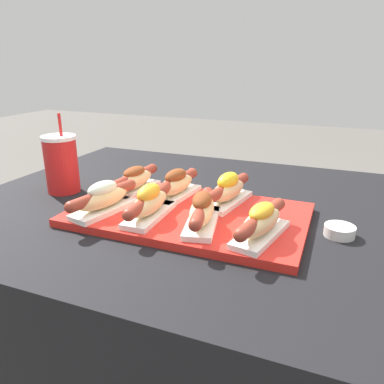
% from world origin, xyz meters
% --- Properties ---
extents(patio_table, '(1.11, 0.93, 0.74)m').
position_xyz_m(patio_table, '(0.00, 0.00, 0.37)').
color(patio_table, black).
rests_on(patio_table, ground_plane).
extents(serving_tray, '(0.53, 0.32, 0.02)m').
position_xyz_m(serving_tray, '(0.06, -0.10, 0.75)').
color(serving_tray, red).
rests_on(serving_tray, patio_table).
extents(hot_dog_0, '(0.09, 0.20, 0.07)m').
position_xyz_m(hot_dog_0, '(-0.12, -0.18, 0.79)').
color(hot_dog_0, white).
rests_on(hot_dog_0, serving_tray).
extents(hot_dog_1, '(0.06, 0.21, 0.08)m').
position_xyz_m(hot_dog_1, '(-0.01, -0.16, 0.79)').
color(hot_dog_1, white).
rests_on(hot_dog_1, serving_tray).
extents(hot_dog_2, '(0.09, 0.20, 0.07)m').
position_xyz_m(hot_dog_2, '(0.11, -0.16, 0.79)').
color(hot_dog_2, white).
rests_on(hot_dog_2, serving_tray).
extents(hot_dog_3, '(0.09, 0.20, 0.07)m').
position_xyz_m(hot_dog_3, '(0.24, -0.17, 0.79)').
color(hot_dog_3, white).
rests_on(hot_dog_3, serving_tray).
extents(hot_dog_4, '(0.07, 0.21, 0.07)m').
position_xyz_m(hot_dog_4, '(-0.13, -0.03, 0.79)').
color(hot_dog_4, white).
rests_on(hot_dog_4, serving_tray).
extents(hot_dog_5, '(0.08, 0.21, 0.07)m').
position_xyz_m(hot_dog_5, '(-0.01, -0.02, 0.79)').
color(hot_dog_5, white).
rests_on(hot_dog_5, serving_tray).
extents(hot_dog_6, '(0.09, 0.20, 0.08)m').
position_xyz_m(hot_dog_6, '(0.13, -0.02, 0.79)').
color(hot_dog_6, white).
rests_on(hot_dog_6, serving_tray).
extents(sauce_bowl, '(0.06, 0.06, 0.02)m').
position_xyz_m(sauce_bowl, '(0.39, -0.07, 0.75)').
color(sauce_bowl, silver).
rests_on(sauce_bowl, patio_table).
extents(drink_cup, '(0.09, 0.09, 0.22)m').
position_xyz_m(drink_cup, '(-0.34, -0.05, 0.82)').
color(drink_cup, red).
rests_on(drink_cup, patio_table).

